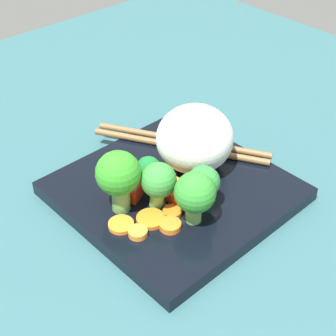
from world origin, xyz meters
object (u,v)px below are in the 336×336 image
broccoli_floret_3 (118,176)px  carrot_slice_2 (170,225)px  chopstick_pair (181,143)px  rice_mound (195,139)px  square_plate (174,191)px

broccoli_floret_3 → carrot_slice_2: (1.90, -6.11, -4.20)cm
broccoli_floret_3 → carrot_slice_2: broccoli_floret_3 is taller
carrot_slice_2 → broccoli_floret_3: bearing=107.2°
broccoli_floret_3 → chopstick_pair: bearing=17.3°
rice_mound → square_plate: bearing=-164.7°
broccoli_floret_3 → carrot_slice_2: size_ratio=3.13×
rice_mound → chopstick_pair: size_ratio=0.44×
broccoli_floret_3 → chopstick_pair: size_ratio=0.35×
square_plate → broccoli_floret_3: (-7.03, 1.18, 5.40)cm
broccoli_floret_3 → square_plate: bearing=-9.5°
rice_mound → chopstick_pair: 5.72cm
carrot_slice_2 → rice_mound: bearing=32.7°
rice_mound → carrot_slice_2: 11.96cm
broccoli_floret_3 → chopstick_pair: broccoli_floret_3 is taller
rice_mound → chopstick_pair: rice_mound is taller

